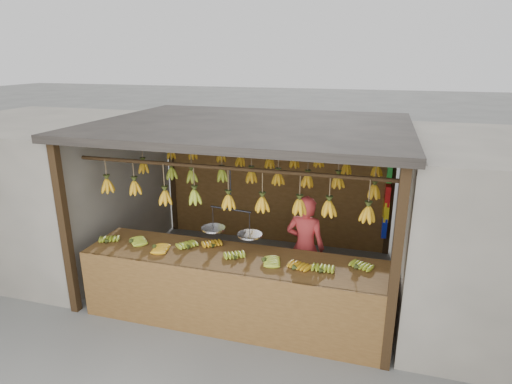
% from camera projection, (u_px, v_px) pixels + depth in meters
% --- Properties ---
extents(ground, '(80.00, 80.00, 0.00)m').
position_uv_depth(ground, '(251.00, 278.00, 6.61)').
color(ground, '#5B5B57').
extents(stall, '(4.30, 3.30, 2.40)m').
position_uv_depth(stall, '(257.00, 148.00, 6.31)').
color(stall, black).
rests_on(stall, ground).
extents(neighbor_left, '(3.00, 3.00, 2.30)m').
position_uv_depth(neighbor_left, '(47.00, 188.00, 7.22)').
color(neighbor_left, slate).
rests_on(neighbor_left, ground).
extents(counter, '(3.81, 0.87, 0.96)m').
position_uv_depth(counter, '(229.00, 274.00, 5.24)').
color(counter, brown).
rests_on(counter, ground).
extents(hanging_bananas, '(3.63, 2.25, 0.39)m').
position_uv_depth(hanging_bananas, '(250.00, 177.00, 6.12)').
color(hanging_bananas, '#C88C15').
rests_on(hanging_bananas, ground).
extents(balance_scale, '(0.80, 0.36, 0.83)m').
position_uv_depth(balance_scale, '(231.00, 229.00, 5.31)').
color(balance_scale, black).
rests_on(balance_scale, ground).
extents(vendor, '(0.58, 0.41, 1.49)m').
position_uv_depth(vendor, '(305.00, 247.00, 5.92)').
color(vendor, '#BF3333').
rests_on(vendor, ground).
extents(bag_bundles, '(0.08, 0.26, 1.29)m').
position_uv_depth(bag_bundles, '(387.00, 201.00, 7.03)').
color(bag_bundles, '#199926').
rests_on(bag_bundles, ground).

